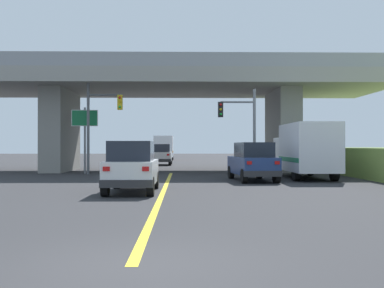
# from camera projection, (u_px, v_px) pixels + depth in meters

# --- Properties ---
(ground) EXTENTS (160.00, 160.00, 0.00)m
(ground) POSITION_uv_depth(u_px,v_px,m) (172.00, 171.00, 34.62)
(ground) COLOR #2B2B2D
(overpass_bridge) EXTENTS (30.86, 10.12, 7.79)m
(overpass_bridge) POSITION_uv_depth(u_px,v_px,m) (172.00, 96.00, 34.65)
(overpass_bridge) COLOR gray
(overpass_bridge) RESTS_ON ground
(lane_divider_stripe) EXTENTS (0.20, 24.78, 0.01)m
(lane_divider_stripe) POSITION_uv_depth(u_px,v_px,m) (164.00, 190.00, 19.48)
(lane_divider_stripe) COLOR yellow
(lane_divider_stripe) RESTS_ON ground
(suv_lead) EXTENTS (1.90, 4.26, 2.02)m
(suv_lead) POSITION_uv_depth(u_px,v_px,m) (132.00, 167.00, 18.49)
(suv_lead) COLOR silver
(suv_lead) RESTS_ON ground
(suv_crossing) EXTENTS (2.23, 4.80, 2.02)m
(suv_crossing) POSITION_uv_depth(u_px,v_px,m) (253.00, 162.00, 24.71)
(suv_crossing) COLOR navy
(suv_crossing) RESTS_ON ground
(box_truck) EXTENTS (2.33, 6.88, 3.06)m
(box_truck) POSITION_uv_depth(u_px,v_px,m) (306.00, 150.00, 26.48)
(box_truck) COLOR silver
(box_truck) RESTS_ON ground
(sedan_oncoming) EXTENTS (2.00, 4.77, 2.02)m
(sedan_oncoming) POSITION_uv_depth(u_px,v_px,m) (161.00, 154.00, 45.65)
(sedan_oncoming) COLOR silver
(sedan_oncoming) RESTS_ON ground
(traffic_signal_nearside) EXTENTS (2.39, 0.36, 5.43)m
(traffic_signal_nearside) POSITION_uv_depth(u_px,v_px,m) (242.00, 122.00, 29.66)
(traffic_signal_nearside) COLOR slate
(traffic_signal_nearside) RESTS_ON ground
(traffic_signal_farside) EXTENTS (2.30, 0.36, 5.96)m
(traffic_signal_farside) POSITION_uv_depth(u_px,v_px,m) (99.00, 118.00, 30.30)
(traffic_signal_farside) COLOR #56595E
(traffic_signal_farside) RESTS_ON ground
(highway_sign) EXTENTS (1.74, 0.17, 4.39)m
(highway_sign) POSITION_uv_depth(u_px,v_px,m) (85.00, 125.00, 31.14)
(highway_sign) COLOR slate
(highway_sign) RESTS_ON ground
(semi_truck_distant) EXTENTS (2.33, 6.90, 3.10)m
(semi_truck_distant) POSITION_uv_depth(u_px,v_px,m) (164.00, 148.00, 60.12)
(semi_truck_distant) COLOR red
(semi_truck_distant) RESTS_ON ground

